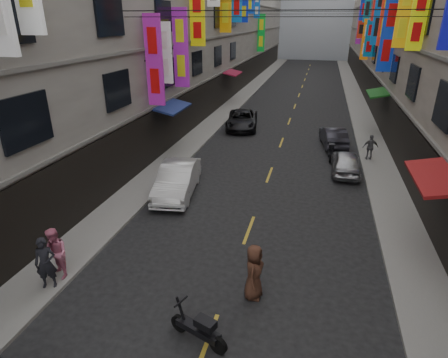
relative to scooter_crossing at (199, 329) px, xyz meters
The scene contains 18 objects.
sidewalk_left 30.51m from the scooter_crossing, 100.94° to the left, with size 2.00×90.00×0.12m, color slate.
sidewalk_right 30.59m from the scooter_crossing, 78.29° to the left, with size 2.00×90.00×0.12m, color slate.
building_row_left 33.43m from the scooter_crossing, 111.47° to the left, with size 10.14×90.00×19.00m.
haze_block 80.65m from the scooter_crossing, 89.85° to the left, with size 18.00×8.00×22.00m, color #AFB7C3.
shop_signage 24.51m from the scooter_crossing, 89.39° to the left, with size 14.00×55.00×12.13m.
street_awnings 14.22m from the scooter_crossing, 94.30° to the left, with size 13.99×35.20×0.41m.
overhead_cables 19.80m from the scooter_crossing, 89.33° to the left, with size 14.00×38.04×1.24m.
lane_markings 26.96m from the scooter_crossing, 89.55° to the left, with size 0.12×80.20×0.01m.
scooter_crossing is the anchor object (origin of this frame).
scooter_far_right 15.80m from the scooter_crossing, 77.35° to the left, with size 0.50×1.80×1.14m.
car_left_mid 9.25m from the scooter_crossing, 114.20° to the left, with size 1.59×4.56×1.50m, color silver.
car_left_far 21.12m from the scooter_crossing, 98.69° to the left, with size 2.25×4.88×1.36m, color black.
car_right_mid 13.95m from the scooter_crossing, 72.43° to the left, with size 1.49×3.71×1.26m, color #A9A9AD.
car_right_far 18.42m from the scooter_crossing, 78.70° to the left, with size 1.36×3.89×1.28m, color #2B2A32.
pedestrian_lnear 5.29m from the scooter_crossing, behind, with size 0.63×0.57×1.72m, color black.
pedestrian_lfar 5.39m from the scooter_crossing, 165.69° to the left, with size 0.85×0.59×1.76m, color pink.
pedestrian_rfar 16.55m from the scooter_crossing, 69.95° to the left, with size 0.89×0.51×1.52m, color slate.
pedestrian_crossing 2.40m from the scooter_crossing, 63.00° to the left, with size 0.88×0.60×1.80m, color #492A1D.
Camera 1 is at (2.25, 5.03, 7.87)m, focal length 30.00 mm.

